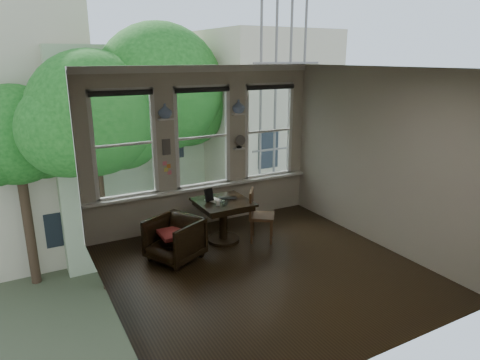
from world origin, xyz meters
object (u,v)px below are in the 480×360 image
table (223,221)px  armchair_left (175,239)px  laptop (227,199)px  side_chair_right (262,216)px  mug (218,203)px

table → armchair_left: table is taller
laptop → armchair_left: bearing=-130.9°
side_chair_right → laptop: size_ratio=2.82×
armchair_left → mug: 0.93m
table → mug: bearing=-137.4°
armchair_left → laptop: (1.08, 0.29, 0.41)m
side_chair_right → laptop: 0.69m
table → side_chair_right: (0.62, -0.28, 0.09)m
side_chair_right → mug: side_chair_right is taller
mug → laptop: bearing=36.4°
laptop → table: bearing=-125.3°
laptop → mug: (-0.27, -0.20, 0.03)m
armchair_left → laptop: bearing=79.3°
side_chair_right → armchair_left: bearing=124.8°
armchair_left → side_chair_right: 1.62m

